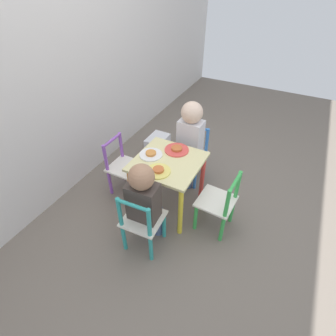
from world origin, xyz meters
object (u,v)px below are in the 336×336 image
at_px(chair_blue, 191,155).
at_px(chair_green, 219,204).
at_px(chair_purple, 123,167).
at_px(plate_right, 177,149).
at_px(child_right, 190,137).
at_px(plate_back, 151,154).
at_px(plate_left, 158,171).
at_px(storage_bin, 158,143).
at_px(kids_table, 168,170).
at_px(child_left, 145,198).
at_px(chair_teal, 142,222).

xyz_separation_m(chair_blue, chair_green, (-0.46, -0.42, 0.00)).
distance_m(chair_purple, plate_right, 0.51).
height_order(child_right, plate_back, child_right).
height_order(chair_green, plate_left, chair_green).
xyz_separation_m(chair_blue, chair_purple, (-0.43, 0.45, 0.00)).
bearing_deg(storage_bin, plate_right, -138.26).
distance_m(chair_purple, plate_back, 0.37).
relative_size(chair_blue, chair_green, 1.00).
distance_m(kids_table, storage_bin, 0.91).
xyz_separation_m(kids_table, child_right, (0.38, -0.01, 0.09)).
height_order(child_left, plate_back, child_left).
relative_size(chair_green, child_left, 0.72).
distance_m(chair_green, child_left, 0.57).
distance_m(child_right, plate_back, 0.41).
xyz_separation_m(plate_left, plate_back, (0.15, 0.15, 0.00)).
bearing_deg(chair_purple, plate_right, -71.27).
xyz_separation_m(chair_purple, plate_right, (0.14, -0.43, 0.24)).
relative_size(chair_purple, storage_bin, 1.92).
relative_size(kids_table, chair_purple, 0.95).
height_order(chair_green, plate_back, chair_green).
relative_size(kids_table, plate_left, 2.80).
distance_m(kids_table, chair_blue, 0.46).
height_order(plate_left, storage_bin, plate_left).
xyz_separation_m(chair_purple, child_left, (-0.38, -0.46, 0.18)).
bearing_deg(chair_green, kids_table, -90.00).
relative_size(chair_purple, child_left, 0.72).
relative_size(chair_blue, chair_purple, 1.00).
distance_m(chair_blue, plate_back, 0.52).
distance_m(chair_blue, plate_right, 0.37).
height_order(chair_blue, chair_green, same).
bearing_deg(child_right, plate_left, -89.54).
height_order(chair_teal, chair_purple, same).
height_order(kids_table, chair_purple, chair_purple).
bearing_deg(storage_bin, plate_back, -153.66).
bearing_deg(plate_right, storage_bin, 41.74).
height_order(chair_teal, plate_left, chair_teal).
height_order(chair_purple, child_left, child_left).
xyz_separation_m(chair_purple, plate_back, (-0.00, -0.29, 0.24)).
bearing_deg(storage_bin, kids_table, -144.82).
bearing_deg(chair_teal, child_left, -90.00).
xyz_separation_m(chair_purple, storage_bin, (0.70, 0.06, -0.18)).
relative_size(chair_purple, plate_right, 2.71).
height_order(chair_green, child_left, child_left).
bearing_deg(kids_table, plate_left, 180.00).
xyz_separation_m(plate_right, storage_bin, (0.55, 0.49, -0.42)).
xyz_separation_m(kids_table, chair_blue, (0.43, -0.01, -0.14)).
bearing_deg(plate_right, chair_green, -111.44).
bearing_deg(chair_green, plate_back, -89.22).
xyz_separation_m(chair_teal, storage_bin, (1.13, 0.52, -0.18)).
bearing_deg(chair_green, plate_right, -108.35).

